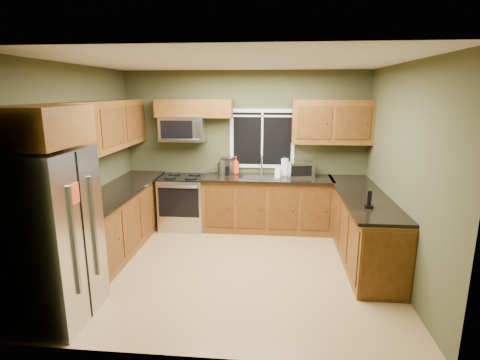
% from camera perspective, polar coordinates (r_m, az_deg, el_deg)
% --- Properties ---
extents(floor, '(4.20, 4.20, 0.00)m').
position_cam_1_polar(floor, '(5.26, -0.92, -13.16)').
color(floor, olive).
rests_on(floor, ground).
extents(ceiling, '(4.20, 4.20, 0.00)m').
position_cam_1_polar(ceiling, '(4.72, -1.05, 17.61)').
color(ceiling, white).
rests_on(ceiling, back_wall).
extents(back_wall, '(4.20, 0.00, 4.20)m').
position_cam_1_polar(back_wall, '(6.58, 0.75, 4.62)').
color(back_wall, '#404124').
rests_on(back_wall, ground).
extents(front_wall, '(4.20, 0.00, 4.20)m').
position_cam_1_polar(front_wall, '(3.09, -4.68, -5.56)').
color(front_wall, '#404124').
rests_on(front_wall, ground).
extents(left_wall, '(0.00, 3.60, 3.60)m').
position_cam_1_polar(left_wall, '(5.46, -23.48, 1.69)').
color(left_wall, '#404124').
rests_on(left_wall, ground).
extents(right_wall, '(0.00, 3.60, 3.60)m').
position_cam_1_polar(right_wall, '(5.04, 23.49, 0.79)').
color(right_wall, '#404124').
rests_on(right_wall, ground).
extents(window, '(1.12, 0.03, 1.02)m').
position_cam_1_polar(window, '(6.52, 3.39, 6.31)').
color(window, white).
rests_on(window, back_wall).
extents(base_cabinets_left, '(0.60, 2.65, 0.90)m').
position_cam_1_polar(base_cabinets_left, '(5.97, -17.96, -5.89)').
color(base_cabinets_left, brown).
rests_on(base_cabinets_left, ground).
extents(countertop_left, '(0.65, 2.65, 0.04)m').
position_cam_1_polar(countertop_left, '(5.82, -18.07, -1.53)').
color(countertop_left, black).
rests_on(countertop_left, base_cabinets_left).
extents(base_cabinets_back, '(2.17, 0.60, 0.90)m').
position_cam_1_polar(base_cabinets_back, '(6.47, 4.19, -3.76)').
color(base_cabinets_back, brown).
rests_on(base_cabinets_back, ground).
extents(countertop_back, '(2.17, 0.65, 0.04)m').
position_cam_1_polar(countertop_back, '(6.32, 4.25, 0.25)').
color(countertop_back, black).
rests_on(countertop_back, base_cabinets_back).
extents(base_cabinets_peninsula, '(0.60, 2.52, 0.90)m').
position_cam_1_polar(base_cabinets_peninsula, '(5.70, 18.11, -6.79)').
color(base_cabinets_peninsula, brown).
rests_on(base_cabinets_peninsula, ground).
extents(countertop_peninsula, '(0.65, 2.50, 0.04)m').
position_cam_1_polar(countertop_peninsula, '(5.56, 18.19, -2.22)').
color(countertop_peninsula, black).
rests_on(countertop_peninsula, base_cabinets_peninsula).
extents(upper_cabinets_left, '(0.33, 2.65, 0.72)m').
position_cam_1_polar(upper_cabinets_left, '(5.73, -20.23, 7.65)').
color(upper_cabinets_left, brown).
rests_on(upper_cabinets_left, left_wall).
extents(upper_cabinets_back_left, '(1.30, 0.33, 0.30)m').
position_cam_1_polar(upper_cabinets_back_left, '(6.47, -7.01, 10.79)').
color(upper_cabinets_back_left, brown).
rests_on(upper_cabinets_back_left, back_wall).
extents(upper_cabinets_back_right, '(1.30, 0.33, 0.72)m').
position_cam_1_polar(upper_cabinets_back_right, '(6.40, 13.84, 8.59)').
color(upper_cabinets_back_right, brown).
rests_on(upper_cabinets_back_right, back_wall).
extents(upper_cabinet_over_fridge, '(0.72, 0.90, 0.38)m').
position_cam_1_polar(upper_cabinet_over_fridge, '(4.08, -28.59, 7.25)').
color(upper_cabinet_over_fridge, brown).
rests_on(upper_cabinet_over_fridge, left_wall).
extents(refrigerator, '(0.74, 0.90, 1.80)m').
position_cam_1_polar(refrigerator, '(4.32, -26.90, -7.78)').
color(refrigerator, '#B7B7BC').
rests_on(refrigerator, ground).
extents(range, '(0.76, 0.69, 0.94)m').
position_cam_1_polar(range, '(6.62, -8.62, -3.30)').
color(range, '#B7B7BC').
rests_on(range, ground).
extents(microwave, '(0.76, 0.41, 0.42)m').
position_cam_1_polar(microwave, '(6.51, -8.72, 7.74)').
color(microwave, '#B7B7BC').
rests_on(microwave, back_wall).
extents(sink, '(0.60, 0.42, 0.36)m').
position_cam_1_polar(sink, '(6.33, 3.22, 0.59)').
color(sink, slate).
rests_on(sink, countertop_back).
extents(toaster_oven, '(0.46, 0.38, 0.26)m').
position_cam_1_polar(toaster_oven, '(6.41, 9.25, 1.64)').
color(toaster_oven, '#B7B7BC').
rests_on(toaster_oven, countertop_back).
extents(coffee_maker, '(0.25, 0.29, 0.30)m').
position_cam_1_polar(coffee_maker, '(6.49, -1.76, 2.08)').
color(coffee_maker, slate).
rests_on(coffee_maker, countertop_back).
extents(kettle, '(0.17, 0.17, 0.28)m').
position_cam_1_polar(kettle, '(6.44, -2.78, 1.88)').
color(kettle, '#B7B7BC').
rests_on(kettle, countertop_back).
extents(paper_towel_roll, '(0.14, 0.14, 0.32)m').
position_cam_1_polar(paper_towel_roll, '(6.49, 6.82, 2.01)').
color(paper_towel_roll, white).
rests_on(paper_towel_roll, countertop_back).
extents(soap_bottle_a, '(0.15, 0.15, 0.30)m').
position_cam_1_polar(soap_bottle_a, '(6.54, -0.64, 2.27)').
color(soap_bottle_a, '#E24715').
rests_on(soap_bottle_a, countertop_back).
extents(soap_bottle_b, '(0.12, 0.12, 0.21)m').
position_cam_1_polar(soap_bottle_b, '(6.32, 5.85, 1.37)').
color(soap_bottle_b, white).
rests_on(soap_bottle_b, countertop_back).
extents(cordless_phone, '(0.11, 0.11, 0.22)m').
position_cam_1_polar(cordless_phone, '(4.91, 19.05, -3.30)').
color(cordless_phone, black).
rests_on(cordless_phone, countertop_peninsula).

